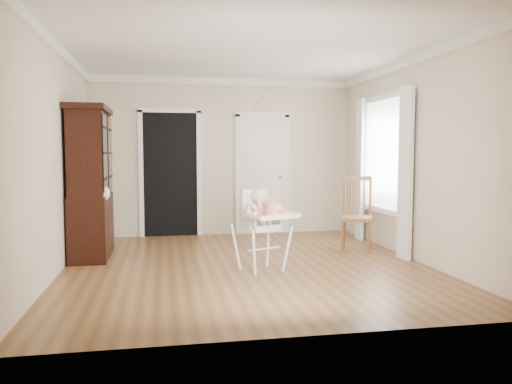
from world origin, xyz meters
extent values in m
plane|color=brown|center=(0.00, 0.00, 0.00)|extent=(5.00, 5.00, 0.00)
plane|color=white|center=(0.00, 0.00, 2.70)|extent=(5.00, 5.00, 0.00)
plane|color=beige|center=(0.00, 2.50, 1.35)|extent=(4.50, 0.00, 4.50)
plane|color=beige|center=(-2.25, 0.00, 1.35)|extent=(0.00, 5.00, 5.00)
plane|color=beige|center=(2.25, 0.00, 1.35)|extent=(0.00, 5.00, 5.00)
cube|color=black|center=(-0.90, 2.48, 1.05)|extent=(0.90, 0.03, 2.10)
cube|color=white|center=(-1.39, 2.48, 1.05)|extent=(0.08, 0.05, 2.18)
cube|color=white|center=(-0.41, 2.48, 1.05)|extent=(0.08, 0.05, 2.18)
cube|color=white|center=(-0.90, 2.48, 2.14)|extent=(1.06, 0.05, 0.08)
cube|color=white|center=(0.70, 2.48, 1.02)|extent=(0.80, 0.05, 2.05)
cube|color=white|center=(0.26, 2.48, 1.02)|extent=(0.08, 0.05, 2.13)
cube|color=white|center=(1.14, 2.48, 1.02)|extent=(0.08, 0.05, 2.13)
sphere|color=gold|center=(1.02, 2.44, 1.00)|extent=(0.06, 0.06, 0.06)
cube|color=white|center=(2.23, 0.80, 1.40)|extent=(0.02, 1.20, 1.60)
cube|color=white|center=(2.21, 0.80, 2.24)|extent=(0.06, 1.36, 0.08)
cube|color=white|center=(2.15, 0.02, 1.15)|extent=(0.08, 0.28, 2.30)
cube|color=white|center=(2.15, 1.58, 1.15)|extent=(0.08, 0.28, 2.30)
cylinder|color=white|center=(-0.01, -0.58, 0.27)|extent=(0.09, 0.15, 0.58)
cylinder|color=white|center=(0.43, -0.41, 0.27)|extent=(0.15, 0.09, 0.58)
cylinder|color=white|center=(-0.16, -0.18, 0.27)|extent=(0.15, 0.09, 0.58)
cylinder|color=white|center=(0.27, -0.01, 0.27)|extent=(0.09, 0.15, 0.58)
cylinder|color=white|center=(0.15, -0.34, 0.27)|extent=(0.43, 0.18, 0.02)
cube|color=white|center=(0.13, -0.30, 0.53)|extent=(0.47, 0.46, 0.08)
cube|color=white|center=(-0.04, -0.36, 0.65)|extent=(0.15, 0.32, 0.17)
cube|color=white|center=(0.31, -0.23, 0.65)|extent=(0.15, 0.32, 0.17)
cube|color=white|center=(0.07, -0.14, 0.77)|extent=(0.37, 0.19, 0.43)
cube|color=white|center=(0.22, -0.51, 0.68)|extent=(0.65, 0.56, 0.03)
cube|color=white|center=(0.28, -0.69, 0.70)|extent=(0.52, 0.22, 0.04)
ellipsoid|color=beige|center=(0.12, -0.27, 0.68)|extent=(0.26, 0.24, 0.27)
sphere|color=beige|center=(0.12, -0.27, 0.90)|extent=(0.24, 0.24, 0.19)
sphere|color=red|center=(0.14, -0.32, 0.74)|extent=(0.14, 0.14, 0.14)
sphere|color=red|center=(0.13, -0.35, 0.86)|extent=(0.07, 0.07, 0.07)
sphere|color=red|center=(0.29, -0.29, 0.90)|extent=(0.06, 0.06, 0.06)
cylinder|color=silver|center=(0.24, -0.56, 0.70)|extent=(0.29, 0.29, 0.01)
cylinder|color=red|center=(0.24, -0.56, 0.77)|extent=(0.22, 0.22, 0.12)
cylinder|color=#F2E08C|center=(0.27, -0.57, 0.82)|extent=(0.10, 0.10, 0.02)
cylinder|color=pink|center=(-0.06, -0.47, 0.75)|extent=(0.06, 0.06, 0.10)
cylinder|color=#875EA5|center=(-0.06, -0.47, 0.81)|extent=(0.07, 0.07, 0.03)
cone|color=#875EA5|center=(-0.06, -0.47, 0.85)|extent=(0.02, 0.02, 0.04)
cube|color=black|center=(-1.99, 0.90, 0.43)|extent=(0.47, 1.13, 0.85)
cube|color=black|center=(-1.99, 0.90, 1.42)|extent=(0.43, 1.13, 1.13)
cube|color=black|center=(-1.76, 0.62, 1.42)|extent=(0.02, 0.49, 0.99)
cube|color=black|center=(-1.76, 1.19, 1.42)|extent=(0.02, 0.49, 0.99)
cube|color=black|center=(-1.99, 0.90, 2.00)|extent=(0.51, 1.21, 0.08)
ellipsoid|color=white|center=(-1.80, 0.57, 0.90)|extent=(0.19, 0.15, 0.21)
cube|color=brown|center=(1.74, 0.67, 0.47)|extent=(0.58, 0.58, 0.05)
cylinder|color=brown|center=(1.49, 0.57, 0.24)|extent=(0.04, 0.04, 0.47)
cylinder|color=brown|center=(1.83, 0.42, 0.24)|extent=(0.04, 0.04, 0.47)
cylinder|color=brown|center=(1.64, 0.92, 0.24)|extent=(0.04, 0.04, 0.47)
cylinder|color=brown|center=(1.98, 0.76, 0.24)|extent=(0.04, 0.04, 0.47)
cylinder|color=brown|center=(1.65, 0.93, 0.77)|extent=(0.04, 0.04, 0.61)
cylinder|color=brown|center=(1.99, 0.77, 0.77)|extent=(0.04, 0.04, 0.61)
cube|color=brown|center=(1.82, 0.85, 1.05)|extent=(0.38, 0.20, 0.06)
camera|label=1|loc=(-1.03, -6.14, 1.42)|focal=35.00mm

